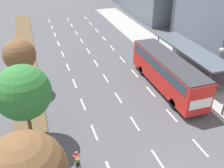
% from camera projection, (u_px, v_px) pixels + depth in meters
% --- Properties ---
extents(median_strip, '(2.60, 52.00, 0.12)m').
position_uv_depth(median_strip, '(26.00, 73.00, 28.52)').
color(median_strip, brown).
rests_on(median_strip, ground).
extents(sidewalk_right, '(4.50, 52.00, 0.15)m').
position_uv_depth(sidewalk_right, '(163.00, 54.00, 33.29)').
color(sidewalk_right, '#9E9E99').
rests_on(sidewalk_right, ground).
extents(lane_divider_left, '(0.14, 47.19, 0.01)m').
position_uv_depth(lane_divider_left, '(71.00, 75.00, 28.29)').
color(lane_divider_left, white).
rests_on(lane_divider_left, ground).
extents(lane_divider_center, '(0.14, 47.19, 0.01)m').
position_uv_depth(lane_divider_center, '(101.00, 70.00, 29.25)').
color(lane_divider_center, white).
rests_on(lane_divider_center, ground).
extents(lane_divider_right, '(0.14, 47.19, 0.01)m').
position_uv_depth(lane_divider_right, '(128.00, 66.00, 30.20)').
color(lane_divider_right, white).
rests_on(lane_divider_right, ground).
extents(bus_shelter, '(2.90, 11.12, 2.86)m').
position_uv_depth(bus_shelter, '(191.00, 58.00, 27.87)').
color(bus_shelter, gray).
rests_on(bus_shelter, sidewalk_right).
extents(bus, '(2.54, 11.29, 3.37)m').
position_uv_depth(bus, '(167.00, 70.00, 24.80)').
color(bus, red).
rests_on(bus, ground).
extents(cyclist, '(0.46, 1.82, 1.71)m').
position_uv_depth(cyclist, '(77.00, 163.00, 16.13)').
color(cyclist, black).
rests_on(cyclist, ground).
extents(median_tree_second, '(3.93, 3.93, 6.10)m').
position_uv_depth(median_tree_second, '(23.00, 93.00, 17.04)').
color(median_tree_second, brown).
rests_on(median_tree_second, median_strip).
extents(median_tree_third, '(3.08, 3.08, 5.31)m').
position_uv_depth(median_tree_third, '(20.00, 55.00, 23.48)').
color(median_tree_third, brown).
rests_on(median_tree_third, median_strip).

